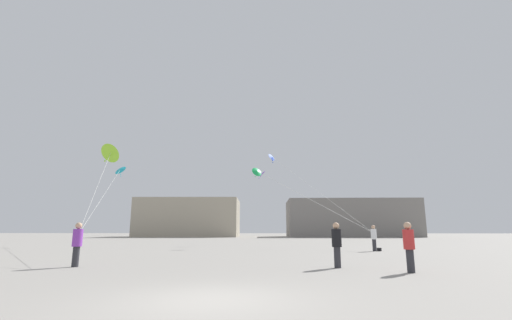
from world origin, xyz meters
name	(u,v)px	position (x,y,z in m)	size (l,w,h in m)	color
ground_plane	(209,300)	(0.00, 0.00, 0.00)	(300.00, 300.00, 0.00)	gray
person_in_white	(374,237)	(8.41, 18.51, 1.02)	(0.41, 0.41, 1.87)	#2D2D33
person_in_red	(409,245)	(6.30, 5.44, 0.99)	(0.39, 0.39, 1.81)	#2D2D33
person_in_purple	(77,242)	(-7.04, 6.54, 1.01)	(0.40, 0.40, 1.84)	#2D2D33
person_in_black	(337,243)	(3.91, 6.91, 1.00)	(0.40, 0.40, 1.83)	#2D2D33
kite_cyan_diamond	(120,170)	(-15.24, 26.98, 7.70)	(9.06, 21.37, 7.01)	#1EB2C6
kite_cobalt_diamond	(273,158)	(0.99, 26.03, 8.55)	(8.04, 8.20, 7.82)	blue
kite_violet_diamond	(263,174)	(-0.53, 35.97, 8.54)	(9.58, 18.36, 7.82)	purple
kite_lime_diamond	(111,153)	(-9.44, 13.43, 6.47)	(3.17, 7.51, 5.80)	#8CD12D
kite_emerald_diamond	(258,172)	(-0.86, 30.10, 7.86)	(10.05, 12.36, 7.19)	green
building_left_hall	(190,218)	(-19.00, 70.80, 4.16)	(22.91, 15.28, 8.33)	#A39984
building_centre_hall	(349,218)	(17.00, 71.99, 4.01)	(28.01, 15.43, 8.02)	gray
handbag_beside_flyer	(379,249)	(8.76, 18.61, 0.12)	(0.32, 0.14, 0.24)	black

